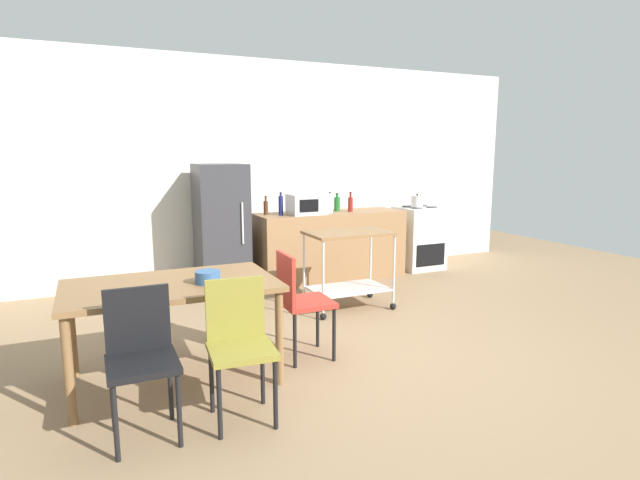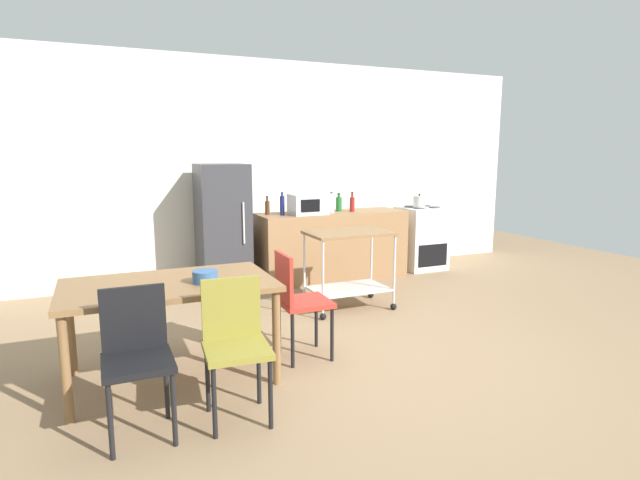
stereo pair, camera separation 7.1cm
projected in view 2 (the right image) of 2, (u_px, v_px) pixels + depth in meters
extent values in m
plane|color=#8C7051|center=(366.00, 358.00, 4.21)|extent=(12.00, 12.00, 0.00)
cube|color=silver|center=(253.00, 170.00, 6.85)|extent=(8.40, 0.12, 2.90)
cube|color=olive|center=(332.00, 245.00, 6.84)|extent=(2.00, 0.64, 0.90)
cube|color=brown|center=(169.00, 285.00, 3.71)|extent=(1.50, 0.90, 0.04)
cylinder|color=brown|center=(65.00, 370.00, 3.15)|extent=(0.06, 0.06, 0.71)
cylinder|color=brown|center=(276.00, 338.00, 3.69)|extent=(0.06, 0.06, 0.71)
cylinder|color=brown|center=(71.00, 330.00, 3.85)|extent=(0.06, 0.06, 0.71)
cylinder|color=brown|center=(247.00, 308.00, 4.40)|extent=(0.06, 0.06, 0.71)
cube|color=olive|center=(237.00, 350.00, 3.17)|extent=(0.43, 0.43, 0.04)
cube|color=olive|center=(231.00, 308.00, 3.30)|extent=(0.38, 0.06, 0.40)
cylinder|color=black|center=(214.00, 403.00, 3.00)|extent=(0.03, 0.03, 0.45)
cylinder|color=black|center=(271.00, 394.00, 3.10)|extent=(0.03, 0.03, 0.45)
cylinder|color=black|center=(208.00, 379.00, 3.31)|extent=(0.03, 0.03, 0.45)
cylinder|color=black|center=(259.00, 372.00, 3.42)|extent=(0.03, 0.03, 0.45)
cube|color=#B72D23|center=(305.00, 302.00, 4.17)|extent=(0.41, 0.41, 0.04)
cube|color=#B72D23|center=(284.00, 278.00, 4.07)|extent=(0.04, 0.38, 0.40)
cylinder|color=black|center=(332.00, 335.00, 4.12)|extent=(0.03, 0.03, 0.45)
cylinder|color=black|center=(316.00, 322.00, 4.43)|extent=(0.03, 0.03, 0.45)
cylinder|color=black|center=(293.00, 341.00, 3.99)|extent=(0.03, 0.03, 0.45)
cylinder|color=black|center=(279.00, 327.00, 4.30)|extent=(0.03, 0.03, 0.45)
cube|color=black|center=(138.00, 363.00, 2.96)|extent=(0.40, 0.40, 0.04)
cube|color=black|center=(133.00, 318.00, 3.09)|extent=(0.38, 0.03, 0.40)
cylinder|color=black|center=(110.00, 422.00, 2.79)|extent=(0.03, 0.03, 0.45)
cylinder|color=black|center=(174.00, 410.00, 2.92)|extent=(0.03, 0.03, 0.45)
cylinder|color=black|center=(109.00, 395.00, 3.09)|extent=(0.03, 0.03, 0.45)
cylinder|color=black|center=(166.00, 385.00, 3.23)|extent=(0.03, 0.03, 0.45)
cube|color=white|center=(421.00, 238.00, 7.43)|extent=(0.60, 0.60, 0.90)
cube|color=black|center=(433.00, 255.00, 7.19)|extent=(0.48, 0.01, 0.32)
cylinder|color=#47474C|center=(419.00, 208.00, 7.20)|extent=(0.16, 0.16, 0.02)
cylinder|color=#47474C|center=(434.00, 207.00, 7.30)|extent=(0.16, 0.16, 0.02)
cylinder|color=#47474C|center=(410.00, 206.00, 7.41)|extent=(0.16, 0.16, 0.02)
cylinder|color=#47474C|center=(425.00, 206.00, 7.51)|extent=(0.16, 0.16, 0.02)
cube|color=#333338|center=(223.00, 227.00, 6.30)|extent=(0.60, 0.60, 1.55)
cylinder|color=silver|center=(244.00, 223.00, 6.07)|extent=(0.02, 0.02, 0.50)
cube|color=brown|center=(349.00, 233.00, 5.43)|extent=(0.90, 0.56, 0.03)
cube|color=silver|center=(349.00, 289.00, 5.54)|extent=(0.83, 0.52, 0.02)
cylinder|color=silver|center=(323.00, 277.00, 5.11)|extent=(0.02, 0.02, 0.76)
sphere|color=black|center=(323.00, 316.00, 5.18)|extent=(0.07, 0.07, 0.07)
cylinder|color=silver|center=(394.00, 269.00, 5.44)|extent=(0.02, 0.02, 0.76)
sphere|color=black|center=(393.00, 307.00, 5.51)|extent=(0.07, 0.07, 0.07)
cylinder|color=silver|center=(304.00, 267.00, 5.56)|extent=(0.02, 0.02, 0.76)
sphere|color=black|center=(305.00, 303.00, 5.63)|extent=(0.07, 0.07, 0.07)
cylinder|color=silver|center=(371.00, 260.00, 5.89)|extent=(0.02, 0.02, 0.76)
sphere|color=black|center=(371.00, 295.00, 5.96)|extent=(0.07, 0.07, 0.07)
cylinder|color=#4C2D19|center=(267.00, 208.00, 6.49)|extent=(0.06, 0.06, 0.17)
cylinder|color=#4C2D19|center=(267.00, 199.00, 6.47)|extent=(0.03, 0.03, 0.05)
cylinder|color=black|center=(267.00, 196.00, 6.47)|extent=(0.03, 0.03, 0.01)
cylinder|color=navy|center=(282.00, 206.00, 6.41)|extent=(0.06, 0.06, 0.24)
cylinder|color=navy|center=(282.00, 195.00, 6.38)|extent=(0.03, 0.03, 0.04)
cylinder|color=black|center=(282.00, 193.00, 6.38)|extent=(0.03, 0.03, 0.01)
cube|color=silver|center=(308.00, 204.00, 6.51)|extent=(0.46, 0.34, 0.26)
cube|color=black|center=(311.00, 206.00, 6.34)|extent=(0.25, 0.01, 0.16)
cylinder|color=silver|center=(332.00, 205.00, 6.67)|extent=(0.07, 0.07, 0.21)
cylinder|color=silver|center=(332.00, 195.00, 6.64)|extent=(0.03, 0.03, 0.05)
cylinder|color=black|center=(332.00, 193.00, 6.64)|extent=(0.04, 0.04, 0.01)
cylinder|color=#1E6628|center=(339.00, 204.00, 6.87)|extent=(0.08, 0.08, 0.19)
cylinder|color=#1E6628|center=(339.00, 196.00, 6.85)|extent=(0.04, 0.04, 0.04)
cylinder|color=black|center=(339.00, 194.00, 6.85)|extent=(0.04, 0.04, 0.01)
cylinder|color=maroon|center=(352.00, 205.00, 6.81)|extent=(0.07, 0.07, 0.19)
cylinder|color=maroon|center=(352.00, 195.00, 6.79)|extent=(0.03, 0.03, 0.06)
cylinder|color=black|center=(352.00, 192.00, 6.79)|extent=(0.03, 0.03, 0.01)
cylinder|color=#33598C|center=(205.00, 277.00, 3.69)|extent=(0.18, 0.18, 0.09)
cylinder|color=silver|center=(419.00, 201.00, 7.20)|extent=(0.17, 0.17, 0.16)
sphere|color=black|center=(419.00, 195.00, 7.19)|extent=(0.03, 0.03, 0.03)
cylinder|color=silver|center=(426.00, 199.00, 7.24)|extent=(0.08, 0.02, 0.07)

